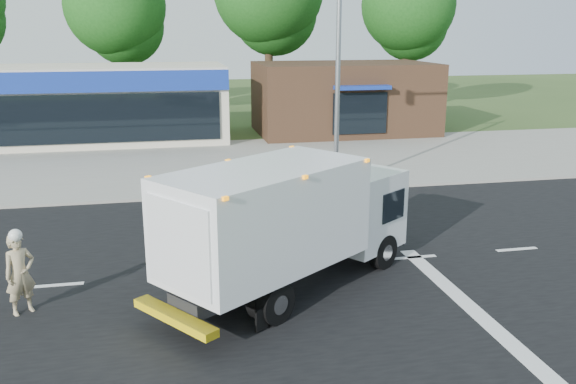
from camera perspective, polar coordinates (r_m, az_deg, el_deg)
ground at (r=15.69m, az=1.54°, el=-6.98°), size 120.00×120.00×0.00m
road_asphalt at (r=15.69m, az=1.54°, el=-6.96°), size 60.00×14.00×0.02m
sidewalk at (r=23.35m, az=-3.04°, el=0.58°), size 60.00×2.40×0.12m
parking_apron at (r=28.96m, az=-4.78°, el=3.29°), size 60.00×9.00×0.02m
lane_markings at (r=14.85m, az=7.88°, el=-8.37°), size 55.20×7.00×0.01m
ems_box_truck at (r=13.74m, az=0.02°, el=-2.40°), size 6.82×5.79×3.06m
emergency_worker at (r=14.08m, az=-23.80°, el=-6.91°), size 0.77×0.71×1.88m
retail_strip_mall at (r=34.77m, az=-21.12°, el=7.65°), size 18.00×6.20×4.00m
brown_storefront at (r=35.89m, az=5.24°, el=8.76°), size 10.00×6.70×4.00m
traffic_signal_pole at (r=22.52m, az=3.10°, el=12.58°), size 3.51×0.25×8.00m
background_trees at (r=42.43m, az=-8.64°, el=16.90°), size 36.77×7.39×12.10m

